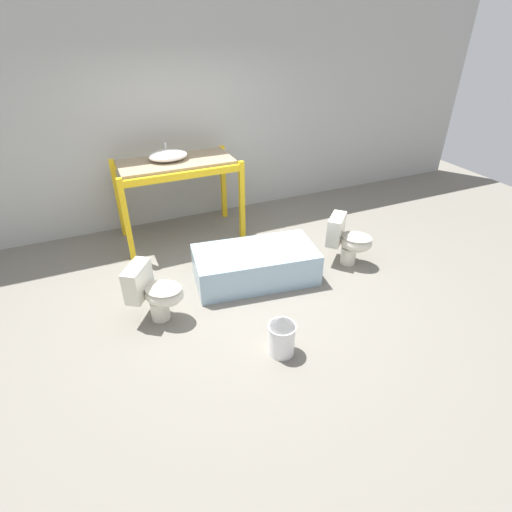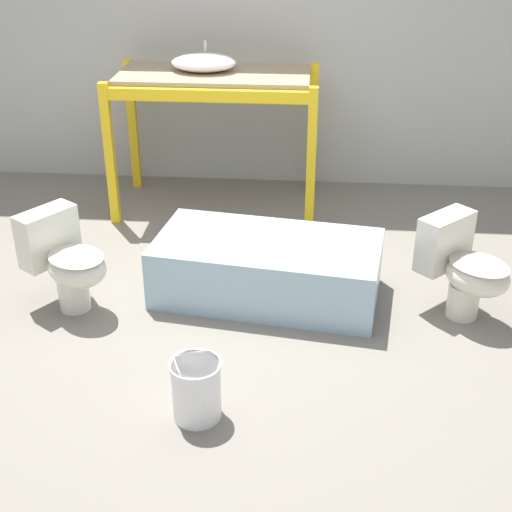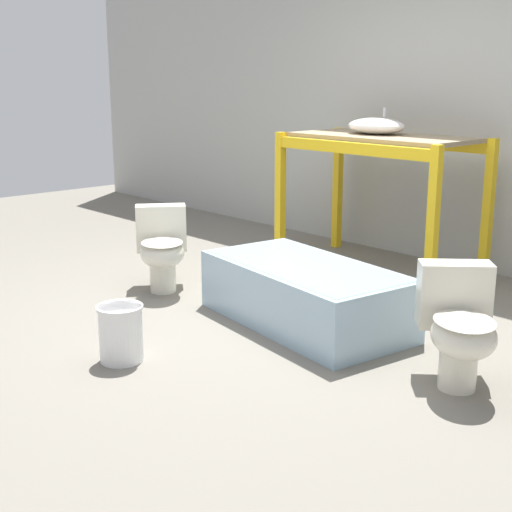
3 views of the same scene
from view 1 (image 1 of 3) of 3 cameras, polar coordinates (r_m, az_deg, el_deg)
The scene contains 8 objects.
ground_plane at distance 4.78m, azimuth -2.77°, elevation -4.95°, with size 12.00×12.00×0.00m, color slate.
warehouse_wall_rear at distance 6.14m, azimuth -11.38°, elevation 19.32°, with size 10.80×0.08×3.20m.
shelving_rack at distance 5.65m, azimuth -11.20°, elevation 11.38°, with size 1.65×0.84×1.14m.
sink_basin at distance 5.58m, azimuth -12.45°, elevation 13.84°, with size 0.51×0.38×0.22m.
bathtub_main at distance 4.86m, azimuth -0.09°, elevation -0.95°, with size 1.55×0.94×0.41m.
toilet_near at distance 5.26m, azimuth 13.01°, elevation 2.35°, with size 0.65×0.65×0.64m.
toilet_far at distance 4.31m, azimuth -14.30°, elevation -4.95°, with size 0.66×0.61×0.64m.
bucket_white at distance 3.90m, azimuth 3.68°, elevation -11.68°, with size 0.27×0.27×0.33m.
Camera 1 is at (-1.34, -3.61, 2.84)m, focal length 28.00 mm.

